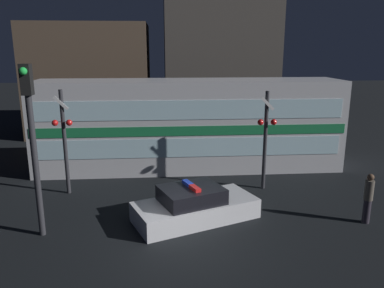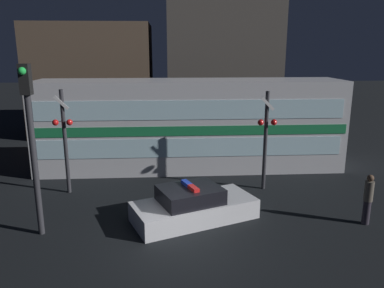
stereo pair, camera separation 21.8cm
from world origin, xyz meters
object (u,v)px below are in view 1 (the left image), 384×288
object	(u,v)px
train	(189,125)
pedestrian	(368,198)
police_car	(195,206)
crossing_signal_near	(266,136)
traffic_light_corner	(32,137)

from	to	relation	value
train	pedestrian	size ratio (longest dim) A/B	8.37
police_car	pedestrian	size ratio (longest dim) A/B	2.62
police_car	pedestrian	bearing A→B (deg)	-28.66
crossing_signal_near	train	bearing A→B (deg)	132.46
train	traffic_light_corner	xyz separation A→B (m)	(-5.22, -6.74, 1.04)
train	police_car	bearing A→B (deg)	-92.35
traffic_light_corner	police_car	bearing A→B (deg)	8.35
pedestrian	traffic_light_corner	size ratio (longest dim) A/B	0.33
police_car	traffic_light_corner	distance (m)	5.72
train	traffic_light_corner	distance (m)	8.59
pedestrian	traffic_light_corner	distance (m)	11.07
train	police_car	size ratio (longest dim) A/B	3.19
pedestrian	traffic_light_corner	bearing A→B (deg)	-179.89
train	crossing_signal_near	xyz separation A→B (m)	(2.95, -3.22, 0.11)
pedestrian	crossing_signal_near	size ratio (longest dim) A/B	0.42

